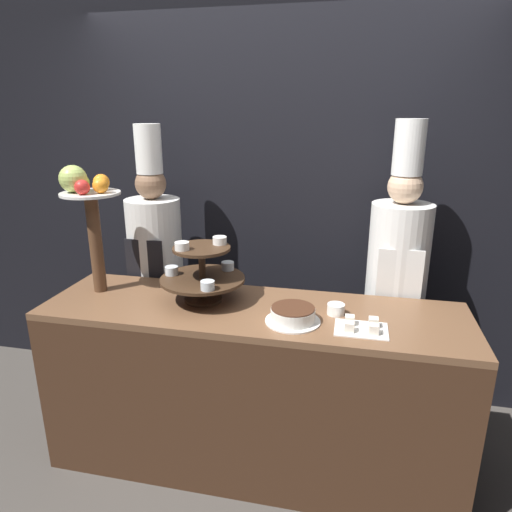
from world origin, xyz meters
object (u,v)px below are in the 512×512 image
at_px(cake_round, 293,315).
at_px(chef_center_left, 397,275).
at_px(tiered_stand, 202,272).
at_px(cup_white, 336,309).
at_px(cake_square_tray, 361,327).
at_px(fruit_pedestal, 87,202).
at_px(chef_left, 156,262).

bearing_deg(cake_round, chef_center_left, 49.76).
bearing_deg(tiered_stand, cup_white, -2.22).
distance_m(tiered_stand, cake_square_tray, 0.86).
bearing_deg(cake_square_tray, cup_white, 129.80).
xyz_separation_m(fruit_pedestal, chef_center_left, (1.65, 0.45, -0.44)).
xyz_separation_m(fruit_pedestal, chef_left, (0.16, 0.45, -0.47)).
xyz_separation_m(cake_square_tray, chef_left, (-1.30, 0.63, 0.02)).
xyz_separation_m(cup_white, cake_square_tray, (0.12, -0.15, -0.01)).
height_order(cup_white, chef_left, chef_left).
distance_m(chef_left, chef_center_left, 1.49).
bearing_deg(cup_white, cake_square_tray, -50.20).
distance_m(cake_round, chef_left, 1.15).
bearing_deg(chef_center_left, fruit_pedestal, -164.84).
relative_size(chef_left, chef_center_left, 0.98).
bearing_deg(tiered_stand, cake_square_tray, -12.04).
bearing_deg(tiered_stand, chef_center_left, 23.95).
relative_size(cup_white, chef_left, 0.05).
relative_size(cake_round, cake_square_tray, 1.10).
distance_m(cup_white, chef_left, 1.27).
bearing_deg(chef_center_left, tiered_stand, -156.05).
relative_size(cake_square_tray, chef_center_left, 0.13).
distance_m(tiered_stand, cake_round, 0.54).
relative_size(fruit_pedestal, cup_white, 8.05).
xyz_separation_m(fruit_pedestal, cake_square_tray, (1.46, -0.18, -0.49)).
height_order(cake_round, cake_square_tray, cake_round).
relative_size(fruit_pedestal, chef_center_left, 0.37).
xyz_separation_m(chef_left, chef_center_left, (1.49, 0.00, 0.03)).
distance_m(tiered_stand, chef_left, 0.67).
bearing_deg(cake_round, tiered_stand, 162.52).
xyz_separation_m(tiered_stand, fruit_pedestal, (-0.63, 0.01, 0.34)).
bearing_deg(cup_white, chef_center_left, 56.27).
bearing_deg(cake_square_tray, fruit_pedestal, 172.90).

